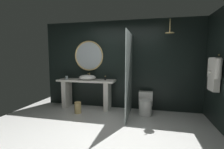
{
  "coord_description": "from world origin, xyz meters",
  "views": [
    {
      "loc": [
        0.86,
        -2.9,
        1.55
      ],
      "look_at": [
        -0.01,
        0.8,
        1.13
      ],
      "focal_mm": 26.04,
      "sensor_mm": 36.0,
      "label": 1
    }
  ],
  "objects_px": {
    "tumbler_cup": "(67,77)",
    "round_wall_mirror": "(89,56)",
    "rain_shower_head": "(170,32)",
    "waste_bin": "(78,107)",
    "hanging_bathrobe": "(214,73)",
    "toilet": "(145,104)",
    "vessel_sink": "(87,77)",
    "soap_dispenser": "(105,78)"
  },
  "relations": [
    {
      "from": "rain_shower_head",
      "to": "vessel_sink",
      "type": "bearing_deg",
      "value": 178.85
    },
    {
      "from": "vessel_sink",
      "to": "rain_shower_head",
      "type": "xyz_separation_m",
      "value": [
        2.26,
        -0.05,
        1.23
      ]
    },
    {
      "from": "tumbler_cup",
      "to": "waste_bin",
      "type": "height_order",
      "value": "tumbler_cup"
    },
    {
      "from": "soap_dispenser",
      "to": "round_wall_mirror",
      "type": "relative_size",
      "value": 0.14
    },
    {
      "from": "hanging_bathrobe",
      "to": "round_wall_mirror",
      "type": "bearing_deg",
      "value": 165.71
    },
    {
      "from": "soap_dispenser",
      "to": "hanging_bathrobe",
      "type": "height_order",
      "value": "hanging_bathrobe"
    },
    {
      "from": "round_wall_mirror",
      "to": "waste_bin",
      "type": "xyz_separation_m",
      "value": [
        -0.07,
        -0.7,
        -1.41
      ]
    },
    {
      "from": "soap_dispenser",
      "to": "hanging_bathrobe",
      "type": "bearing_deg",
      "value": -13.56
    },
    {
      "from": "vessel_sink",
      "to": "hanging_bathrobe",
      "type": "bearing_deg",
      "value": -10.11
    },
    {
      "from": "rain_shower_head",
      "to": "hanging_bathrobe",
      "type": "height_order",
      "value": "rain_shower_head"
    },
    {
      "from": "tumbler_cup",
      "to": "round_wall_mirror",
      "type": "distance_m",
      "value": 0.95
    },
    {
      "from": "rain_shower_head",
      "to": "waste_bin",
      "type": "xyz_separation_m",
      "value": [
        -2.38,
        -0.4,
        -2.01
      ]
    },
    {
      "from": "tumbler_cup",
      "to": "rain_shower_head",
      "type": "bearing_deg",
      "value": -1.21
    },
    {
      "from": "tumbler_cup",
      "to": "vessel_sink",
      "type": "bearing_deg",
      "value": -1.42
    },
    {
      "from": "vessel_sink",
      "to": "hanging_bathrobe",
      "type": "xyz_separation_m",
      "value": [
        3.15,
        -0.56,
        0.27
      ]
    },
    {
      "from": "soap_dispenser",
      "to": "round_wall_mirror",
      "type": "xyz_separation_m",
      "value": [
        -0.58,
        0.18,
        0.65
      ]
    },
    {
      "from": "waste_bin",
      "to": "soap_dispenser",
      "type": "bearing_deg",
      "value": 38.49
    },
    {
      "from": "tumbler_cup",
      "to": "hanging_bathrobe",
      "type": "bearing_deg",
      "value": -8.58
    },
    {
      "from": "toilet",
      "to": "waste_bin",
      "type": "xyz_separation_m",
      "value": [
        -1.81,
        -0.36,
        -0.11
      ]
    },
    {
      "from": "hanging_bathrobe",
      "to": "waste_bin",
      "type": "xyz_separation_m",
      "value": [
        -3.26,
        0.12,
        -1.05
      ]
    },
    {
      "from": "tumbler_cup",
      "to": "hanging_bathrobe",
      "type": "height_order",
      "value": "hanging_bathrobe"
    },
    {
      "from": "round_wall_mirror",
      "to": "tumbler_cup",
      "type": "bearing_deg",
      "value": -159.79
    },
    {
      "from": "toilet",
      "to": "waste_bin",
      "type": "height_order",
      "value": "toilet"
    },
    {
      "from": "toilet",
      "to": "waste_bin",
      "type": "distance_m",
      "value": 1.85
    },
    {
      "from": "tumbler_cup",
      "to": "round_wall_mirror",
      "type": "relative_size",
      "value": 0.1
    },
    {
      "from": "toilet",
      "to": "vessel_sink",
      "type": "bearing_deg",
      "value": 177.06
    },
    {
      "from": "soap_dispenser",
      "to": "vessel_sink",
      "type": "bearing_deg",
      "value": -172.5
    },
    {
      "from": "hanging_bathrobe",
      "to": "toilet",
      "type": "height_order",
      "value": "hanging_bathrobe"
    },
    {
      "from": "rain_shower_head",
      "to": "waste_bin",
      "type": "height_order",
      "value": "rain_shower_head"
    },
    {
      "from": "round_wall_mirror",
      "to": "soap_dispenser",
      "type": "bearing_deg",
      "value": -17.56
    },
    {
      "from": "tumbler_cup",
      "to": "waste_bin",
      "type": "bearing_deg",
      "value": -39.19
    },
    {
      "from": "toilet",
      "to": "rain_shower_head",
      "type": "bearing_deg",
      "value": 4.26
    },
    {
      "from": "vessel_sink",
      "to": "tumbler_cup",
      "type": "xyz_separation_m",
      "value": [
        -0.68,
        0.02,
        -0.03
      ]
    },
    {
      "from": "waste_bin",
      "to": "rain_shower_head",
      "type": "bearing_deg",
      "value": 9.54
    },
    {
      "from": "vessel_sink",
      "to": "round_wall_mirror",
      "type": "xyz_separation_m",
      "value": [
        -0.04,
        0.25,
        0.63
      ]
    },
    {
      "from": "soap_dispenser",
      "to": "round_wall_mirror",
      "type": "distance_m",
      "value": 0.89
    },
    {
      "from": "round_wall_mirror",
      "to": "toilet",
      "type": "distance_m",
      "value": 2.2
    },
    {
      "from": "vessel_sink",
      "to": "round_wall_mirror",
      "type": "relative_size",
      "value": 0.55
    },
    {
      "from": "round_wall_mirror",
      "to": "rain_shower_head",
      "type": "bearing_deg",
      "value": -7.36
    },
    {
      "from": "vessel_sink",
      "to": "tumbler_cup",
      "type": "distance_m",
      "value": 0.68
    },
    {
      "from": "hanging_bathrobe",
      "to": "tumbler_cup",
      "type": "bearing_deg",
      "value": 171.42
    },
    {
      "from": "hanging_bathrobe",
      "to": "vessel_sink",
      "type": "bearing_deg",
      "value": 169.89
    }
  ]
}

